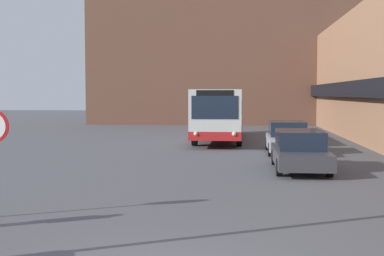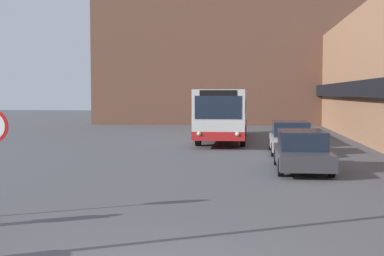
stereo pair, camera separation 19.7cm
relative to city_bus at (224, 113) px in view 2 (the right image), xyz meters
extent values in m
cube|color=black|center=(7.50, -0.48, 1.39)|extent=(0.50, 60.00, 0.90)
cube|color=brown|center=(0.25, 19.11, 7.64)|extent=(26.00, 8.00, 18.60)
cube|color=silver|center=(0.00, 0.01, 0.08)|extent=(2.63, 11.56, 2.54)
cube|color=red|center=(0.00, 0.01, -0.97)|extent=(2.65, 11.58, 0.44)
cube|color=#192333|center=(0.00, 0.01, 0.44)|extent=(2.65, 10.63, 0.70)
cube|color=#192333|center=(0.00, -5.78, 0.46)|extent=(2.31, 0.03, 1.14)
cube|color=black|center=(0.00, -5.78, 1.17)|extent=(1.84, 0.03, 0.28)
sphere|color=#F2EAC6|center=(-0.95, -5.79, -0.84)|extent=(0.20, 0.20, 0.20)
sphere|color=#F2EAC6|center=(0.95, -5.79, -0.84)|extent=(0.20, 0.20, 0.20)
cylinder|color=black|center=(-1.19, -3.58, -1.11)|extent=(0.28, 1.10, 1.10)
cylinder|color=black|center=(1.19, -3.58, -1.11)|extent=(0.28, 1.10, 1.10)
cylinder|color=black|center=(-1.19, 3.59, -1.11)|extent=(0.28, 1.10, 1.10)
cylinder|color=black|center=(1.19, 3.59, -1.11)|extent=(0.28, 1.10, 1.10)
cube|color=#38383D|center=(3.45, -12.37, -1.14)|extent=(1.84, 4.73, 0.55)
cube|color=#192333|center=(3.45, -12.25, -0.53)|extent=(1.62, 2.60, 0.65)
cylinder|color=black|center=(4.29, -13.84, -1.35)|extent=(0.20, 0.61, 0.61)
cylinder|color=black|center=(2.61, -13.84, -1.35)|extent=(0.20, 0.61, 0.61)
cylinder|color=black|center=(4.29, -10.90, -1.35)|extent=(0.20, 0.61, 0.61)
cylinder|color=black|center=(2.61, -10.90, -1.35)|extent=(0.20, 0.61, 0.61)
cube|color=#B7B7BC|center=(3.45, -6.72, -1.12)|extent=(1.84, 4.32, 0.58)
cube|color=#192333|center=(3.45, -6.61, -0.50)|extent=(1.62, 2.38, 0.67)
cylinder|color=black|center=(4.29, -8.06, -1.35)|extent=(0.20, 0.62, 0.62)
cylinder|color=black|center=(2.61, -8.06, -1.35)|extent=(0.20, 0.62, 0.62)
cylinder|color=black|center=(4.29, -5.38, -1.35)|extent=(0.20, 0.62, 0.62)
cylinder|color=black|center=(2.61, -5.38, -1.35)|extent=(0.20, 0.62, 0.62)
camera|label=1|loc=(1.35, -32.01, 1.14)|focal=50.00mm
camera|label=2|loc=(1.55, -31.99, 1.14)|focal=50.00mm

